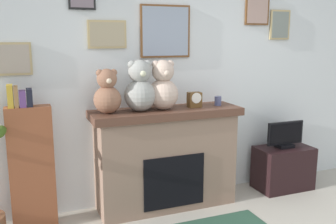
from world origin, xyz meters
TOP-DOWN VIEW (x-y plane):
  - back_wall at (-0.00, 2.00)m, footprint 5.20×0.15m
  - fireplace at (-0.39, 1.71)m, footprint 1.58×0.52m
  - bookshelf at (-1.73, 1.74)m, footprint 0.41×0.16m
  - tv_stand at (1.10, 1.64)m, footprint 0.66×0.40m
  - television at (1.10, 1.64)m, footprint 0.48×0.14m
  - candle_jar at (0.21, 1.69)m, footprint 0.07×0.07m
  - mantel_clock at (-0.07, 1.69)m, footprint 0.14×0.10m
  - teddy_bear_cream at (-1.00, 1.69)m, footprint 0.27×0.27m
  - teddy_bear_brown at (-0.67, 1.69)m, footprint 0.32×0.32m
  - teddy_bear_grey at (-0.43, 1.69)m, footprint 0.31×0.31m

SIDE VIEW (x-z plane):
  - tv_stand at x=1.10m, z-range 0.00..0.51m
  - fireplace at x=-0.39m, z-range 0.01..1.08m
  - bookshelf at x=-1.73m, z-range -0.07..1.32m
  - television at x=1.10m, z-range 0.50..0.81m
  - candle_jar at x=0.21m, z-range 1.07..1.17m
  - mantel_clock at x=-0.07m, z-range 1.07..1.23m
  - teddy_bear_cream at x=-1.00m, z-range 1.05..1.49m
  - teddy_bear_grey at x=-0.43m, z-range 1.05..1.55m
  - teddy_bear_brown at x=-0.67m, z-range 1.05..1.56m
  - back_wall at x=0.00m, z-range 0.01..2.61m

